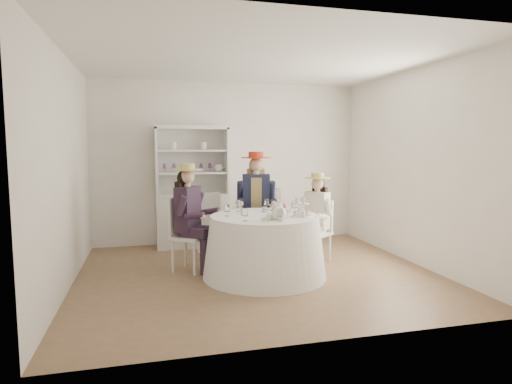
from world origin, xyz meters
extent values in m
plane|color=brown|center=(0.00, 0.00, 0.00)|extent=(4.50, 4.50, 0.00)
plane|color=white|center=(0.00, 0.00, 2.70)|extent=(4.50, 4.50, 0.00)
plane|color=silver|center=(0.00, 2.00, 1.35)|extent=(4.50, 0.00, 4.50)
plane|color=silver|center=(0.00, -2.00, 1.35)|extent=(4.50, 0.00, 4.50)
plane|color=silver|center=(-2.25, 0.00, 1.35)|extent=(0.00, 4.50, 4.50)
plane|color=silver|center=(2.25, 0.00, 1.35)|extent=(0.00, 4.50, 4.50)
cone|color=white|center=(0.06, -0.10, 0.38)|extent=(1.55, 1.55, 0.76)
cylinder|color=white|center=(0.06, -0.10, 0.77)|extent=(1.35, 1.35, 0.02)
cube|color=silver|center=(-0.65, 1.75, 0.44)|extent=(1.24, 0.82, 0.87)
cube|color=silver|center=(-0.65, 1.94, 1.40)|extent=(1.10, 0.46, 1.06)
cube|color=silver|center=(-0.65, 1.75, 1.93)|extent=(1.24, 0.82, 0.06)
cube|color=silver|center=(-1.21, 1.75, 1.40)|extent=(0.19, 0.42, 1.06)
cube|color=silver|center=(-0.09, 1.75, 1.40)|extent=(0.19, 0.42, 1.06)
cube|color=silver|center=(-0.65, 1.75, 1.21)|extent=(1.15, 0.75, 0.03)
cube|color=silver|center=(-0.65, 1.75, 1.57)|extent=(1.15, 0.75, 0.03)
sphere|color=white|center=(-0.22, 1.75, 1.29)|extent=(0.14, 0.14, 0.14)
cube|color=silver|center=(0.67, 1.67, 0.31)|extent=(0.49, 0.49, 0.63)
cylinder|color=black|center=(0.67, 1.67, 0.78)|extent=(0.33, 0.33, 0.30)
cube|color=silver|center=(-0.83, 0.36, 0.45)|extent=(0.56, 0.56, 0.04)
cylinder|color=silver|center=(-0.80, 0.13, 0.22)|extent=(0.04, 0.04, 0.44)
cylinder|color=silver|center=(-0.61, 0.39, 0.22)|extent=(0.04, 0.04, 0.44)
cylinder|color=silver|center=(-1.06, 0.32, 0.22)|extent=(0.04, 0.04, 0.44)
cylinder|color=silver|center=(-0.87, 0.58, 0.22)|extent=(0.04, 0.04, 0.44)
cube|color=silver|center=(-0.98, 0.46, 0.72)|extent=(0.25, 0.33, 0.50)
cube|color=black|center=(-0.85, 0.37, 0.82)|extent=(0.37, 0.41, 0.58)
cube|color=black|center=(-0.79, 0.21, 0.53)|extent=(0.35, 0.31, 0.12)
cylinder|color=black|center=(-0.68, 0.13, 0.23)|extent=(0.10, 0.10, 0.46)
cylinder|color=black|center=(-0.94, 0.18, 0.89)|extent=(0.19, 0.18, 0.28)
cube|color=black|center=(-0.68, 0.36, 0.53)|extent=(0.35, 0.31, 0.12)
cylinder|color=black|center=(-0.57, 0.28, 0.23)|extent=(0.10, 0.10, 0.46)
cylinder|color=black|center=(-0.70, 0.51, 0.89)|extent=(0.19, 0.18, 0.28)
cylinder|color=#D8A889|center=(-0.85, 0.37, 1.13)|extent=(0.09, 0.09, 0.08)
sphere|color=#D8A889|center=(-0.85, 0.37, 1.24)|extent=(0.19, 0.19, 0.19)
sphere|color=black|center=(-0.89, 0.40, 1.23)|extent=(0.19, 0.19, 0.19)
cube|color=black|center=(-0.92, 0.42, 0.99)|extent=(0.21, 0.24, 0.38)
cylinder|color=tan|center=(-0.85, 0.37, 1.33)|extent=(0.40, 0.40, 0.01)
cylinder|color=tan|center=(-0.85, 0.37, 1.37)|extent=(0.20, 0.20, 0.08)
cube|color=silver|center=(0.20, 0.89, 0.50)|extent=(0.52, 0.52, 0.04)
cylinder|color=silver|center=(-0.01, 0.75, 0.24)|extent=(0.04, 0.04, 0.49)
cylinder|color=silver|center=(0.34, 0.68, 0.24)|extent=(0.04, 0.04, 0.49)
cylinder|color=silver|center=(0.06, 1.10, 0.24)|extent=(0.04, 0.04, 0.49)
cylinder|color=silver|center=(0.41, 1.03, 0.24)|extent=(0.04, 0.04, 0.49)
cube|color=silver|center=(0.24, 1.09, 0.79)|extent=(0.42, 0.11, 0.55)
cube|color=#1C2038|center=(0.20, 0.91, 0.91)|extent=(0.43, 0.29, 0.64)
cube|color=tan|center=(0.20, 0.91, 0.91)|extent=(0.20, 0.27, 0.55)
cube|color=#1C2038|center=(0.08, 0.78, 0.59)|extent=(0.21, 0.40, 0.13)
cylinder|color=#1C2038|center=(0.05, 0.63, 0.25)|extent=(0.11, 0.11, 0.51)
cylinder|color=#1C2038|center=(-0.03, 0.91, 0.98)|extent=(0.13, 0.21, 0.30)
cube|color=#1C2038|center=(0.27, 0.74, 0.59)|extent=(0.21, 0.40, 0.13)
cylinder|color=#1C2038|center=(0.24, 0.59, 0.25)|extent=(0.11, 0.11, 0.51)
cylinder|color=#1C2038|center=(0.42, 0.82, 0.98)|extent=(0.13, 0.21, 0.30)
cylinder|color=#D8A889|center=(0.20, 0.91, 1.25)|extent=(0.10, 0.10, 0.09)
sphere|color=#D8A889|center=(0.20, 0.91, 1.37)|extent=(0.21, 0.21, 0.21)
sphere|color=tan|center=(0.21, 0.96, 1.35)|extent=(0.21, 0.21, 0.21)
cube|color=tan|center=(0.22, 1.00, 1.09)|extent=(0.28, 0.14, 0.42)
cylinder|color=#B5301B|center=(0.20, 0.91, 1.47)|extent=(0.44, 0.44, 0.01)
cylinder|color=#B5301B|center=(0.20, 0.91, 1.51)|extent=(0.22, 0.22, 0.09)
cube|color=silver|center=(0.94, 0.37, 0.40)|extent=(0.50, 0.50, 0.04)
cylinder|color=silver|center=(0.74, 0.40, 0.20)|extent=(0.03, 0.03, 0.40)
cylinder|color=silver|center=(0.92, 0.17, 0.20)|extent=(0.03, 0.03, 0.40)
cylinder|color=silver|center=(0.97, 0.57, 0.20)|extent=(0.03, 0.03, 0.40)
cylinder|color=silver|center=(1.15, 0.34, 0.20)|extent=(0.03, 0.03, 0.40)
cube|color=silver|center=(1.07, 0.47, 0.65)|extent=(0.23, 0.29, 0.45)
cube|color=beige|center=(0.96, 0.38, 0.74)|extent=(0.34, 0.37, 0.52)
cube|color=beige|center=(0.81, 0.37, 0.48)|extent=(0.31, 0.28, 0.11)
cylinder|color=beige|center=(0.71, 0.29, 0.21)|extent=(0.09, 0.09, 0.41)
cylinder|color=beige|center=(0.82, 0.51, 0.80)|extent=(0.17, 0.16, 0.25)
cube|color=beige|center=(0.91, 0.24, 0.48)|extent=(0.31, 0.28, 0.11)
cylinder|color=beige|center=(0.81, 0.16, 0.21)|extent=(0.09, 0.09, 0.41)
cylinder|color=beige|center=(1.04, 0.21, 0.80)|extent=(0.17, 0.16, 0.25)
cylinder|color=#D8A889|center=(0.96, 0.38, 1.02)|extent=(0.08, 0.08, 0.07)
sphere|color=#D8A889|center=(0.96, 0.38, 1.11)|extent=(0.17, 0.17, 0.17)
sphere|color=black|center=(0.99, 0.40, 1.10)|extent=(0.17, 0.17, 0.17)
cube|color=black|center=(1.02, 0.42, 0.89)|extent=(0.19, 0.22, 0.34)
cylinder|color=tan|center=(0.96, 0.38, 1.20)|extent=(0.36, 0.36, 0.01)
cylinder|color=tan|center=(0.96, 0.38, 1.23)|extent=(0.18, 0.18, 0.07)
cube|color=silver|center=(-0.45, 1.43, 0.43)|extent=(0.41, 0.41, 0.04)
cylinder|color=silver|center=(-0.28, 1.57, 0.21)|extent=(0.03, 0.03, 0.42)
cylinder|color=silver|center=(-0.59, 1.60, 0.21)|extent=(0.03, 0.03, 0.42)
cylinder|color=silver|center=(-0.31, 1.27, 0.21)|extent=(0.03, 0.03, 0.42)
cylinder|color=silver|center=(-0.61, 1.29, 0.21)|extent=(0.03, 0.03, 0.42)
cube|color=silver|center=(-0.46, 1.26, 0.69)|extent=(0.37, 0.05, 0.48)
imported|color=white|center=(-0.17, 0.06, 0.81)|extent=(0.10, 0.10, 0.06)
imported|color=white|center=(0.13, 0.16, 0.81)|extent=(0.07, 0.07, 0.06)
imported|color=white|center=(0.27, 0.06, 0.81)|extent=(0.10, 0.10, 0.07)
imported|color=white|center=(0.27, -0.16, 0.80)|extent=(0.27, 0.27, 0.05)
sphere|color=#D0689C|center=(0.32, -0.09, 0.87)|extent=(0.07, 0.07, 0.07)
sphere|color=white|center=(0.30, -0.05, 0.87)|extent=(0.07, 0.07, 0.07)
sphere|color=#D0689C|center=(0.25, -0.04, 0.87)|extent=(0.07, 0.07, 0.07)
sphere|color=white|center=(0.21, -0.07, 0.87)|extent=(0.07, 0.07, 0.07)
sphere|color=#D0689C|center=(0.21, -0.12, 0.87)|extent=(0.07, 0.07, 0.07)
sphere|color=white|center=(0.25, -0.15, 0.87)|extent=(0.07, 0.07, 0.07)
sphere|color=#D0689C|center=(0.30, -0.14, 0.87)|extent=(0.07, 0.07, 0.07)
sphere|color=white|center=(0.13, -0.49, 0.85)|extent=(0.18, 0.18, 0.18)
cylinder|color=white|center=(0.24, -0.49, 0.86)|extent=(0.10, 0.03, 0.08)
cylinder|color=white|center=(0.13, -0.49, 0.94)|extent=(0.04, 0.04, 0.02)
cylinder|color=white|center=(0.05, -0.45, 0.78)|extent=(0.25, 0.25, 0.01)
cube|color=beige|center=(0.00, -0.47, 0.81)|extent=(0.06, 0.04, 0.03)
cube|color=beige|center=(0.05, -0.45, 0.82)|extent=(0.07, 0.05, 0.03)
cube|color=beige|center=(0.10, -0.43, 0.81)|extent=(0.07, 0.06, 0.03)
cube|color=beige|center=(0.03, -0.41, 0.82)|extent=(0.07, 0.07, 0.03)
cube|color=beige|center=(0.08, -0.49, 0.81)|extent=(0.06, 0.07, 0.03)
cylinder|color=white|center=(0.47, -0.30, 0.78)|extent=(0.24, 0.24, 0.01)
cylinder|color=white|center=(0.47, -0.30, 0.86)|extent=(0.02, 0.02, 0.16)
cylinder|color=white|center=(0.47, -0.30, 0.94)|extent=(0.18, 0.18, 0.01)
camera|label=1|loc=(-1.33, -5.19, 1.63)|focal=30.00mm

